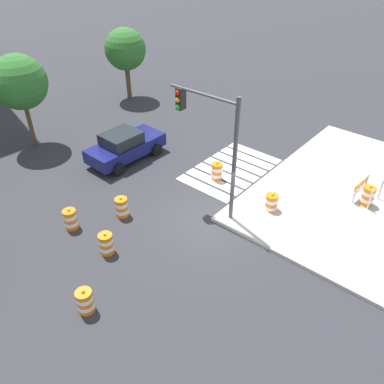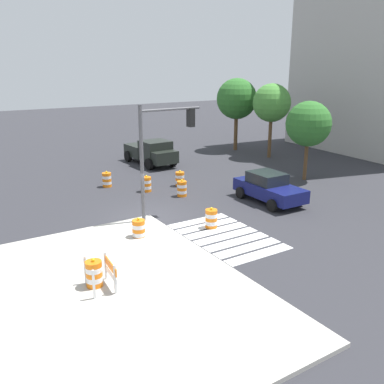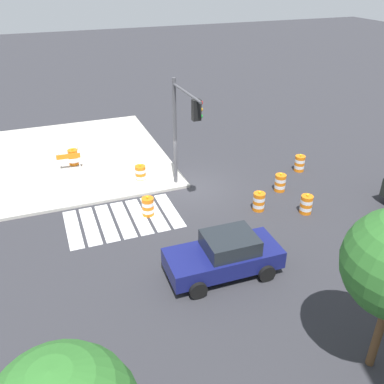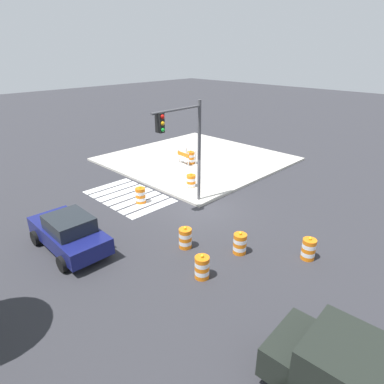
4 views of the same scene
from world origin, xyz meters
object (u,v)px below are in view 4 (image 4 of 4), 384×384
at_px(traffic_barrel_median_far, 141,195).
at_px(traffic_barrel_far_curb, 185,238).
at_px(construction_barricade, 185,156).
at_px(sports_car, 69,232).
at_px(traffic_barrel_median_near, 202,267).
at_px(traffic_barrel_on_sidewalk, 191,158).
at_px(traffic_barrel_lane_center, 191,182).
at_px(traffic_light_pole, 184,138).
at_px(traffic_barrel_near_corner, 309,249).
at_px(traffic_barrel_crosswalk_end, 240,244).

xyz_separation_m(traffic_barrel_median_far, traffic_barrel_far_curb, (-5.04, 1.42, 0.00)).
bearing_deg(traffic_barrel_median_far, construction_barricade, -65.47).
xyz_separation_m(sports_car, traffic_barrel_median_near, (-5.39, -2.56, -0.36)).
relative_size(traffic_barrel_median_far, traffic_barrel_on_sidewalk, 1.00).
bearing_deg(traffic_barrel_lane_center, construction_barricade, -39.42).
distance_m(traffic_barrel_far_curb, traffic_light_pole, 5.20).
relative_size(traffic_barrel_near_corner, traffic_barrel_median_near, 1.00).
relative_size(sports_car, traffic_barrel_median_far, 4.25).
relative_size(traffic_barrel_crosswalk_end, traffic_barrel_on_sidewalk, 1.00).
distance_m(traffic_barrel_crosswalk_end, traffic_barrel_median_far, 6.99).
relative_size(traffic_barrel_near_corner, traffic_barrel_median_far, 1.00).
bearing_deg(traffic_barrel_far_curb, sports_car, 46.09).
xyz_separation_m(traffic_barrel_crosswalk_end, traffic_barrel_median_near, (0.01, 2.33, 0.00)).
xyz_separation_m(sports_car, traffic_barrel_far_curb, (-3.44, -3.58, -0.36)).
xyz_separation_m(traffic_barrel_on_sidewalk, traffic_light_pole, (-4.82, 5.30, 3.31)).
bearing_deg(traffic_light_pole, traffic_barrel_lane_center, -52.17).
height_order(traffic_barrel_crosswalk_end, traffic_barrel_median_near, same).
bearing_deg(traffic_barrel_median_far, sports_car, 107.71).
xyz_separation_m(traffic_barrel_near_corner, construction_barricade, (12.12, -4.72, 0.27)).
bearing_deg(construction_barricade, traffic_light_pole, 135.69).
height_order(traffic_barrel_near_corner, construction_barricade, construction_barricade).
bearing_deg(traffic_barrel_median_near, traffic_barrel_far_curb, -27.66).
distance_m(traffic_barrel_median_near, traffic_light_pole, 6.95).
distance_m(traffic_barrel_near_corner, traffic_barrel_median_far, 9.38).
relative_size(traffic_barrel_lane_center, traffic_barrel_on_sidewalk, 1.00).
bearing_deg(traffic_barrel_median_near, construction_barricade, -41.48).
relative_size(traffic_barrel_far_curb, traffic_light_pole, 0.19).
bearing_deg(traffic_barrel_near_corner, traffic_light_pole, 2.09).
bearing_deg(traffic_barrel_lane_center, traffic_light_pole, 127.83).
bearing_deg(traffic_barrel_on_sidewalk, traffic_barrel_crosswalk_end, 145.06).
bearing_deg(traffic_barrel_median_near, traffic_barrel_on_sidewalk, -43.32).
xyz_separation_m(sports_car, traffic_barrel_crosswalk_end, (-5.40, -4.89, -0.36)).
height_order(traffic_barrel_near_corner, traffic_barrel_median_far, same).
bearing_deg(traffic_barrel_far_curb, traffic_barrel_median_far, -15.72).
relative_size(traffic_barrel_near_corner, traffic_light_pole, 0.19).
height_order(traffic_barrel_on_sidewalk, construction_barricade, traffic_barrel_on_sidewalk).
bearing_deg(traffic_barrel_crosswalk_end, traffic_barrel_far_curb, 33.78).
height_order(traffic_barrel_crosswalk_end, traffic_barrel_lane_center, same).
xyz_separation_m(traffic_barrel_near_corner, traffic_barrel_median_near, (2.27, 3.98, 0.00)).
distance_m(sports_car, traffic_light_pole, 7.03).
height_order(traffic_barrel_median_far, traffic_light_pole, traffic_light_pole).
bearing_deg(traffic_barrel_near_corner, traffic_barrel_median_far, 9.45).
height_order(sports_car, traffic_barrel_near_corner, sports_car).
relative_size(traffic_barrel_median_near, traffic_barrel_on_sidewalk, 1.00).
xyz_separation_m(traffic_barrel_median_near, construction_barricade, (9.84, -8.70, 0.27)).
xyz_separation_m(traffic_barrel_crosswalk_end, traffic_barrel_median_far, (6.99, -0.11, 0.00)).
bearing_deg(construction_barricade, traffic_barrel_median_far, 114.53).
relative_size(traffic_barrel_on_sidewalk, construction_barricade, 0.79).
bearing_deg(traffic_barrel_lane_center, traffic_barrel_median_near, 137.48).
bearing_deg(traffic_barrel_crosswalk_end, traffic_barrel_on_sidewalk, -34.94).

